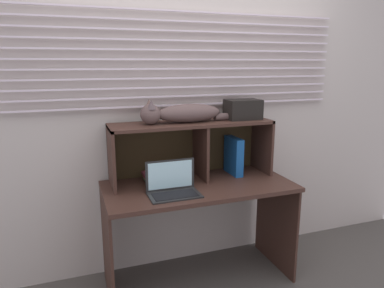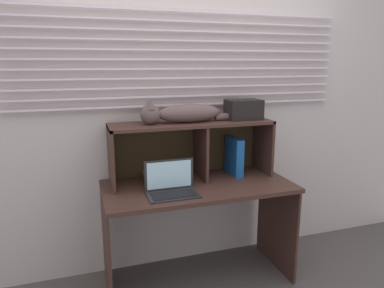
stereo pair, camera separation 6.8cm
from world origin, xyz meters
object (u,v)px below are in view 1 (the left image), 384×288
at_px(binder_upright, 234,156).
at_px(book_stack, 159,178).
at_px(storage_box, 243,109).
at_px(cat, 182,113).
at_px(laptop, 173,187).

height_order(binder_upright, book_stack, binder_upright).
xyz_separation_m(binder_upright, storage_box, (0.07, 0.00, 0.36)).
bearing_deg(storage_box, cat, -180.00).
height_order(cat, book_stack, cat).
bearing_deg(storage_box, laptop, -157.45).
distance_m(book_stack, storage_box, 0.81).
xyz_separation_m(laptop, book_stack, (-0.03, 0.26, -0.02)).
bearing_deg(book_stack, binder_upright, 0.10).
bearing_deg(cat, binder_upright, 0.00).
height_order(cat, binder_upright, cat).
height_order(cat, laptop, cat).
xyz_separation_m(cat, laptop, (-0.15, -0.26, -0.44)).
xyz_separation_m(cat, storage_box, (0.48, 0.00, 0.01)).
relative_size(book_stack, storage_box, 0.85).
bearing_deg(book_stack, laptop, -83.81).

